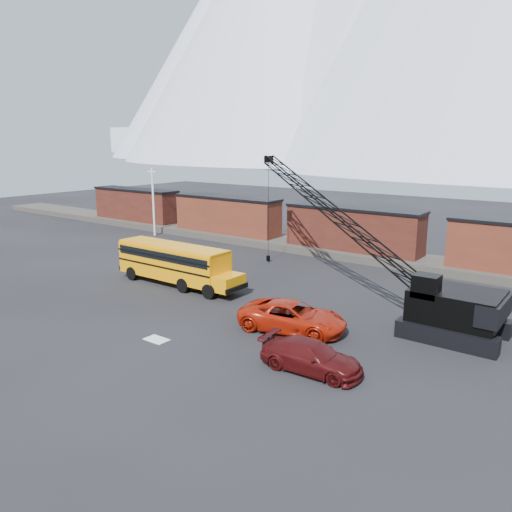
% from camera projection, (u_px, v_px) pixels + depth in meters
% --- Properties ---
extents(ground, '(160.00, 160.00, 0.00)m').
position_uv_depth(ground, '(198.00, 318.00, 31.92)').
color(ground, black).
rests_on(ground, ground).
extents(gravel_berm, '(120.00, 5.00, 0.70)m').
position_uv_depth(gravel_berm, '(352.00, 253.00, 49.02)').
color(gravel_berm, '#4A453D').
rests_on(gravel_berm, ground).
extents(boxcar_west_far, '(13.70, 3.10, 4.17)m').
position_uv_depth(boxcar_west_far, '(136.00, 204.00, 67.13)').
color(boxcar_west_far, '#4A1E14').
rests_on(boxcar_west_far, gravel_berm).
extents(boxcar_west_near, '(13.70, 3.10, 4.17)m').
position_uv_depth(boxcar_west_near, '(227.00, 215.00, 57.80)').
color(boxcar_west_near, '#4C2115').
rests_on(boxcar_west_near, gravel_berm).
extents(boxcar_mid, '(13.70, 3.10, 4.17)m').
position_uv_depth(boxcar_mid, '(353.00, 229.00, 48.48)').
color(boxcar_mid, '#4A1E14').
rests_on(boxcar_mid, gravel_berm).
extents(utility_pole, '(1.40, 0.24, 8.00)m').
position_uv_depth(utility_pole, '(153.00, 201.00, 59.03)').
color(utility_pole, silver).
rests_on(utility_pole, ground).
extents(snow_patch, '(1.40, 0.90, 0.02)m').
position_uv_depth(snow_patch, '(156.00, 339.00, 28.51)').
color(snow_patch, silver).
rests_on(snow_patch, ground).
extents(school_bus, '(11.65, 2.65, 3.19)m').
position_uv_depth(school_bus, '(176.00, 263.00, 38.98)').
color(school_bus, orange).
rests_on(school_bus, ground).
extents(red_pickup, '(6.87, 4.17, 1.78)m').
position_uv_depth(red_pickup, '(293.00, 317.00, 29.63)').
color(red_pickup, '#A51A08').
rests_on(red_pickup, ground).
extents(maroon_suv, '(5.32, 2.40, 1.51)m').
position_uv_depth(maroon_suv, '(311.00, 357.00, 24.47)').
color(maroon_suv, '#400B0C').
rests_on(maroon_suv, ground).
extents(crawler_crane, '(22.50, 11.13, 9.98)m').
position_uv_depth(crawler_crane, '(333.00, 213.00, 36.99)').
color(crawler_crane, black).
rests_on(crawler_crane, ground).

